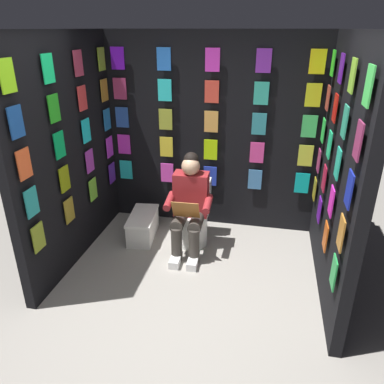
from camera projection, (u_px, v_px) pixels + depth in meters
ground_plane at (171, 331)px, 3.29m from camera, size 30.00×30.00×0.00m
display_wall_back at (212, 134)px, 4.70m from camera, size 2.77×0.14×2.45m
display_wall_left at (340, 172)px, 3.46m from camera, size 0.14×2.08×2.45m
display_wall_right at (69, 153)px, 3.99m from camera, size 0.14×2.08×2.45m
toilet at (193, 217)px, 4.58m from camera, size 0.41×0.56×0.77m
person_reading at (189, 205)px, 4.27m from camera, size 0.53×0.69×1.19m
comic_longbox_near at (143, 225)px, 4.73m from camera, size 0.39×0.69×0.31m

